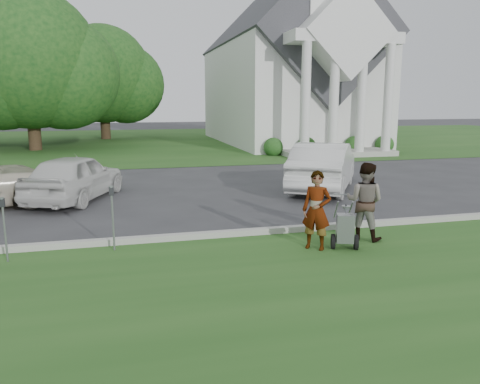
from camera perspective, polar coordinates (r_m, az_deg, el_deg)
name	(u,v)px	position (r m, az deg, el deg)	size (l,w,h in m)	color
ground	(258,242)	(10.21, 2.15, -6.15)	(120.00, 120.00, 0.00)	#333335
grass_strip	(311,297)	(7.55, 8.69, -12.58)	(80.00, 7.00, 0.01)	#234F1B
church_lawn	(159,141)	(36.59, -9.84, 6.16)	(80.00, 30.00, 0.01)	#234F1B
curb	(251,232)	(10.70, 1.33, -4.92)	(80.00, 0.18, 0.15)	#9E9E93
church	(289,59)	(34.66, 5.96, 15.82)	(9.19, 19.00, 24.10)	white
tree_left	(29,66)	(31.86, -24.37, 13.86)	(10.63, 8.40, 9.71)	#332316
tree_back	(103,79)	(39.40, -16.40, 13.09)	(9.61, 7.60, 8.89)	#332316
striping_cart	(345,229)	(9.87, 12.68, -4.44)	(0.78, 1.15, 1.00)	black
person_left	(316,211)	(9.65, 9.31, -2.31)	(0.59, 0.39, 1.62)	#999999
person_right	(365,202)	(10.56, 14.94, -1.17)	(0.83, 0.64, 1.70)	#999999
parking_meter_near	(112,210)	(9.76, -15.29, -2.18)	(0.10, 0.09, 1.35)	gray
parking_meter_far	(4,222)	(9.80, -26.83, -3.28)	(0.09, 0.08, 1.26)	gray
car_b	(75,177)	(15.21, -19.47, 1.73)	(1.71, 4.24, 1.45)	silver
car_d	(323,166)	(16.29, 10.12, 3.10)	(1.73, 4.95, 1.63)	silver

